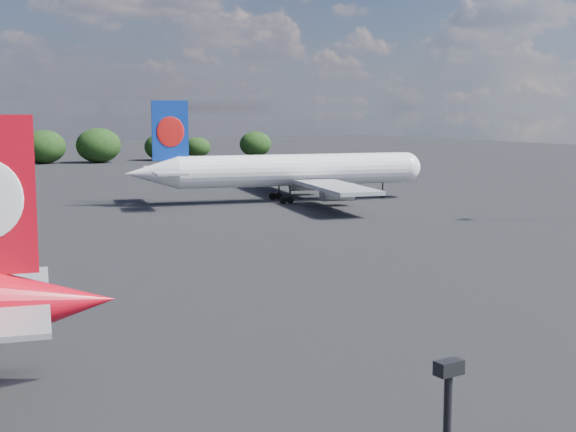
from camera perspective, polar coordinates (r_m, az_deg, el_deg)
china_southern_airliner at (r=122.27m, az=-0.14°, el=3.21°), size 46.34×44.38×15.29m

